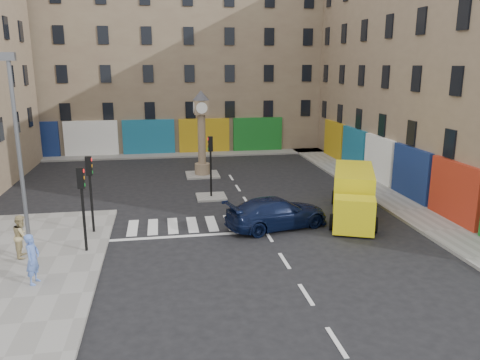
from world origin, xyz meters
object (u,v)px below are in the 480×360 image
object	(u,v)px
yellow_van	(353,194)
traffic_light_island	(211,157)
traffic_light_left_near	(82,196)
navy_sedan	(277,213)
traffic_light_left_far	(90,182)
pedestrian_tan	(22,236)
lamp_post	(19,153)
pedestrian_blue	(33,259)
clock_pillar	(202,128)

from	to	relation	value
yellow_van	traffic_light_island	bearing A→B (deg)	168.95
traffic_light_left_near	navy_sedan	world-z (taller)	traffic_light_left_near
traffic_light_left_far	pedestrian_tan	size ratio (longest dim) A/B	2.04
lamp_post	pedestrian_tan	world-z (taller)	lamp_post
traffic_light_island	navy_sedan	bearing A→B (deg)	-65.48
pedestrian_blue	pedestrian_tan	distance (m)	2.92
lamp_post	traffic_light_left_far	bearing A→B (deg)	63.43
traffic_light_left_near	traffic_light_island	bearing A→B (deg)	51.07
traffic_light_left_near	traffic_light_left_far	distance (m)	2.40
traffic_light_left_far	lamp_post	xyz separation A→B (m)	(-1.90, -3.80, 2.17)
lamp_post	navy_sedan	bearing A→B (deg)	16.87
pedestrian_blue	lamp_post	bearing A→B (deg)	30.58
traffic_light_left_near	clock_pillar	distance (m)	15.19
lamp_post	pedestrian_blue	world-z (taller)	lamp_post
clock_pillar	navy_sedan	distance (m)	12.51
lamp_post	pedestrian_blue	bearing A→B (deg)	-72.39
clock_pillar	yellow_van	size ratio (longest dim) A/B	0.87
pedestrian_tan	lamp_post	bearing A→B (deg)	-159.06
navy_sedan	yellow_van	size ratio (longest dim) A/B	0.76
traffic_light_left_far	clock_pillar	world-z (taller)	clock_pillar
navy_sedan	pedestrian_tan	world-z (taller)	pedestrian_tan
navy_sedan	pedestrian_tan	size ratio (longest dim) A/B	2.93
traffic_light_left_far	pedestrian_tan	distance (m)	3.94
clock_pillar	yellow_van	xyz separation A→B (m)	(7.22, -10.70, -2.33)
traffic_light_left_near	pedestrian_tan	xyz separation A→B (m)	(-2.50, -0.20, -1.57)
traffic_light_left_far	yellow_van	distance (m)	13.61
navy_sedan	pedestrian_blue	bearing A→B (deg)	100.15
traffic_light_island	navy_sedan	distance (m)	6.73
lamp_post	navy_sedan	world-z (taller)	lamp_post
traffic_light_island	lamp_post	bearing A→B (deg)	-131.71
traffic_light_left_near	pedestrian_blue	distance (m)	3.58
traffic_light_left_near	traffic_light_island	distance (m)	10.03
traffic_light_island	pedestrian_tan	xyz separation A→B (m)	(-8.80, -8.00, -1.54)
yellow_van	pedestrian_tan	size ratio (longest dim) A/B	3.86
navy_sedan	yellow_van	world-z (taller)	yellow_van
traffic_light_left_near	navy_sedan	xyz separation A→B (m)	(8.99, 1.90, -1.85)
pedestrian_blue	traffic_light_left_near	bearing A→B (deg)	-12.97
traffic_light_left_near	pedestrian_blue	bearing A→B (deg)	-115.94
traffic_light_island	yellow_van	bearing A→B (deg)	-33.06
traffic_light_left_near	traffic_light_island	world-z (taller)	traffic_light_left_near
traffic_light_left_near	navy_sedan	size ratio (longest dim) A/B	0.70
traffic_light_island	pedestrian_blue	world-z (taller)	traffic_light_island
traffic_light_left_far	pedestrian_tan	bearing A→B (deg)	-133.89
pedestrian_tan	navy_sedan	bearing A→B (deg)	-85.51
navy_sedan	traffic_light_island	bearing A→B (deg)	9.83
pedestrian_blue	navy_sedan	bearing A→B (deg)	-52.19
clock_pillar	yellow_van	world-z (taller)	clock_pillar
traffic_light_island	pedestrian_tan	bearing A→B (deg)	-137.73
yellow_van	pedestrian_blue	size ratio (longest dim) A/B	3.64
lamp_post	pedestrian_tan	xyz separation A→B (m)	(-0.60, 1.20, -3.74)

